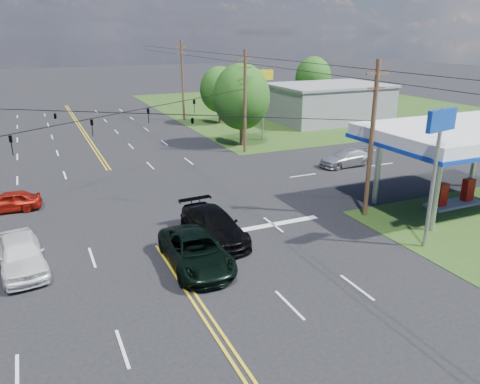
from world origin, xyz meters
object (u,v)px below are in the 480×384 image
pole_right_far (183,80)px  tree_far_r (313,78)px  pole_se (372,139)px  polesign_se (439,141)px  pickup_dkgreen (196,251)px  suv_black (214,226)px  tree_right_a (241,97)px  retail_ne (328,104)px  pickup_white (21,254)px  pole_ne (245,101)px  gas_canopy (464,136)px  tree_right_b (220,90)px

pole_right_far → tree_far_r: bearing=5.4°
pole_se → polesign_se: (0.00, -5.00, 0.89)m
pickup_dkgreen → suv_black: 3.17m
tree_right_a → suv_black: 23.61m
retail_ne → polesign_se: 38.18m
retail_ne → pole_se: (-17.00, -29.00, 2.72)m
pickup_white → pole_right_far: bearing=55.3°
pole_ne → polesign_se: pole_ne is taller
pole_se → pole_right_far: pole_right_far is taller
pickup_white → polesign_se: size_ratio=0.68×
pole_right_far → polesign_se: (0.00, -42.00, 0.63)m
polesign_se → pole_right_far: bearing=90.0°
pole_se → tree_right_a: (1.00, 21.00, -0.05)m
pole_se → pole_ne: (0.00, 18.00, 0.00)m
retail_ne → tree_right_a: size_ratio=1.71×
pole_ne → gas_canopy: bearing=-71.1°
suv_black → gas_canopy: bearing=-8.1°
pole_se → pole_ne: bearing=90.0°
pole_se → tree_far_r: 44.30m
tree_right_b → pickup_dkgreen: 38.43m
gas_canopy → pole_ne: bearing=108.9°
tree_far_r → tree_right_b: bearing=-161.1°
tree_right_a → pickup_white: 29.08m
gas_canopy → suv_black: (-16.50, 1.50, -3.87)m
retail_ne → tree_right_b: tree_right_b is taller
gas_canopy → polesign_se: 7.71m
tree_far_r → gas_canopy: bearing=-109.9°
gas_canopy → pickup_dkgreen: (-18.41, -1.03, -3.91)m
retail_ne → pickup_white: size_ratio=2.76×
polesign_se → tree_far_r: bearing=64.5°
gas_canopy → pole_se: bearing=171.3°
gas_canopy → suv_black: gas_canopy is taller
pole_right_far → suv_black: bearing=-105.3°
pole_ne → tree_far_r: bearing=45.0°
pole_se → suv_black: (-10.00, 0.50, -4.08)m
tree_right_b → retail_ne: bearing=-16.5°
pole_se → tree_right_a: 21.02m
pole_se → pickup_dkgreen: 12.77m
tree_far_r → suv_black: bearing=-128.8°
tree_right_a → suv_black: bearing=-118.2°
tree_right_a → pickup_white: bearing=-136.0°
retail_ne → gas_canopy: 31.88m
gas_canopy → pole_se: (-6.50, 1.00, 0.20)m
pole_se → tree_far_r: pole_se is taller
gas_canopy → pickup_dkgreen: size_ratio=2.11×
suv_black → pickup_white: 9.74m
retail_ne → polesign_se: polesign_se is taller
pickup_dkgreen → suv_black: bearing=54.8°
tree_right_a → pickup_dkgreen: size_ratio=1.41×
pole_ne → pickup_dkgreen: size_ratio=1.64×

